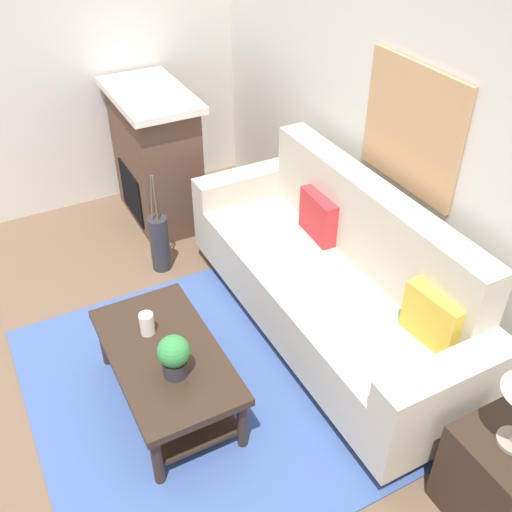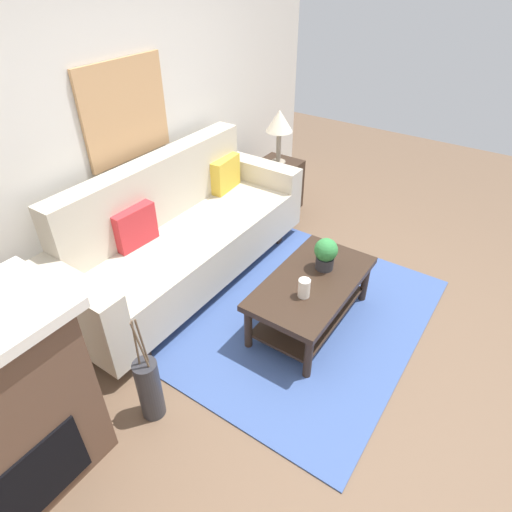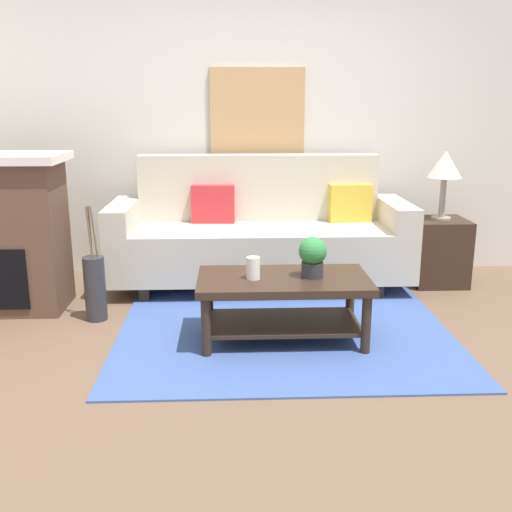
{
  "view_description": "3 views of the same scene",
  "coord_description": "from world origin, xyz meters",
  "px_view_note": "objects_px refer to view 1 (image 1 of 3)",
  "views": [
    {
      "loc": [
        2.36,
        -0.41,
        2.91
      ],
      "look_at": [
        -0.3,
        0.98,
        0.68
      ],
      "focal_mm": 41.63,
      "sensor_mm": 36.0,
      "label": 1
    },
    {
      "loc": [
        -2.36,
        -0.83,
        2.48
      ],
      "look_at": [
        -0.09,
        0.71,
        0.5
      ],
      "focal_mm": 30.4,
      "sensor_mm": 36.0,
      "label": 2
    },
    {
      "loc": [
        -0.35,
        -3.38,
        1.52
      ],
      "look_at": [
        -0.18,
        0.62,
        0.47
      ],
      "focal_mm": 41.59,
      "sensor_mm": 36.0,
      "label": 3
    }
  ],
  "objects_px": {
    "tabletop_vase": "(147,324)",
    "potted_plant_tabletop": "(174,355)",
    "couch": "(333,281)",
    "framed_painting": "(411,128)",
    "side_table": "(498,477)",
    "coffee_table": "(167,365)",
    "throw_pillow_crimson": "(319,216)",
    "throw_pillow_mustard": "(433,317)",
    "floor_vase": "(160,244)",
    "fireplace": "(156,157)"
  },
  "relations": [
    {
      "from": "throw_pillow_mustard",
      "to": "tabletop_vase",
      "type": "height_order",
      "value": "throw_pillow_mustard"
    },
    {
      "from": "throw_pillow_crimson",
      "to": "fireplace",
      "type": "bearing_deg",
      "value": -157.65
    },
    {
      "from": "coffee_table",
      "to": "side_table",
      "type": "bearing_deg",
      "value": 39.95
    },
    {
      "from": "coffee_table",
      "to": "tabletop_vase",
      "type": "relative_size",
      "value": 7.73
    },
    {
      "from": "tabletop_vase",
      "to": "side_table",
      "type": "bearing_deg",
      "value": 37.11
    },
    {
      "from": "side_table",
      "to": "couch",
      "type": "bearing_deg",
      "value": 179.26
    },
    {
      "from": "potted_plant_tabletop",
      "to": "throw_pillow_crimson",
      "type": "bearing_deg",
      "value": 116.36
    },
    {
      "from": "fireplace",
      "to": "floor_vase",
      "type": "height_order",
      "value": "fireplace"
    },
    {
      "from": "throw_pillow_crimson",
      "to": "floor_vase",
      "type": "height_order",
      "value": "throw_pillow_crimson"
    },
    {
      "from": "fireplace",
      "to": "floor_vase",
      "type": "xyz_separation_m",
      "value": [
        0.73,
        -0.27,
        -0.35
      ]
    },
    {
      "from": "throw_pillow_mustard",
      "to": "floor_vase",
      "type": "xyz_separation_m",
      "value": [
        -1.99,
        -0.91,
        -0.45
      ]
    },
    {
      "from": "couch",
      "to": "coffee_table",
      "type": "xyz_separation_m",
      "value": [
        0.09,
        -1.22,
        -0.12
      ]
    },
    {
      "from": "side_table",
      "to": "throw_pillow_mustard",
      "type": "bearing_deg",
      "value": 169.07
    },
    {
      "from": "coffee_table",
      "to": "fireplace",
      "type": "distance_m",
      "value": 2.17
    },
    {
      "from": "couch",
      "to": "framed_painting",
      "type": "xyz_separation_m",
      "value": [
        0.0,
        0.47,
        0.99
      ]
    },
    {
      "from": "throw_pillow_mustard",
      "to": "side_table",
      "type": "xyz_separation_m",
      "value": [
        0.75,
        -0.14,
        -0.4
      ]
    },
    {
      "from": "coffee_table",
      "to": "side_table",
      "type": "distance_m",
      "value": 1.87
    },
    {
      "from": "throw_pillow_mustard",
      "to": "coffee_table",
      "type": "height_order",
      "value": "throw_pillow_mustard"
    },
    {
      "from": "coffee_table",
      "to": "couch",
      "type": "bearing_deg",
      "value": 94.38
    },
    {
      "from": "coffee_table",
      "to": "side_table",
      "type": "height_order",
      "value": "side_table"
    },
    {
      "from": "potted_plant_tabletop",
      "to": "framed_painting",
      "type": "xyz_separation_m",
      "value": [
        -0.28,
        1.69,
        0.85
      ]
    },
    {
      "from": "potted_plant_tabletop",
      "to": "tabletop_vase",
      "type": "bearing_deg",
      "value": -175.71
    },
    {
      "from": "framed_painting",
      "to": "tabletop_vase",
      "type": "bearing_deg",
      "value": -93.39
    },
    {
      "from": "side_table",
      "to": "framed_painting",
      "type": "xyz_separation_m",
      "value": [
        -1.52,
        0.48,
        1.14
      ]
    },
    {
      "from": "couch",
      "to": "throw_pillow_mustard",
      "type": "height_order",
      "value": "couch"
    },
    {
      "from": "throw_pillow_mustard",
      "to": "fireplace",
      "type": "xyz_separation_m",
      "value": [
        -2.72,
        -0.64,
        -0.09
      ]
    },
    {
      "from": "throw_pillow_crimson",
      "to": "throw_pillow_mustard",
      "type": "bearing_deg",
      "value": 0.0
    },
    {
      "from": "tabletop_vase",
      "to": "potted_plant_tabletop",
      "type": "distance_m",
      "value": 0.39
    },
    {
      "from": "coffee_table",
      "to": "tabletop_vase",
      "type": "distance_m",
      "value": 0.27
    },
    {
      "from": "tabletop_vase",
      "to": "potted_plant_tabletop",
      "type": "xyz_separation_m",
      "value": [
        0.38,
        0.03,
        0.07
      ]
    },
    {
      "from": "side_table",
      "to": "throw_pillow_crimson",
      "type": "bearing_deg",
      "value": 175.69
    },
    {
      "from": "floor_vase",
      "to": "framed_painting",
      "type": "relative_size",
      "value": 0.56
    },
    {
      "from": "throw_pillow_mustard",
      "to": "framed_painting",
      "type": "relative_size",
      "value": 0.44
    },
    {
      "from": "fireplace",
      "to": "floor_vase",
      "type": "distance_m",
      "value": 0.86
    },
    {
      "from": "couch",
      "to": "side_table",
      "type": "xyz_separation_m",
      "value": [
        1.52,
        -0.02,
        -0.15
      ]
    },
    {
      "from": "couch",
      "to": "coffee_table",
      "type": "height_order",
      "value": "couch"
    },
    {
      "from": "throw_pillow_mustard",
      "to": "fireplace",
      "type": "distance_m",
      "value": 2.8
    },
    {
      "from": "couch",
      "to": "throw_pillow_crimson",
      "type": "distance_m",
      "value": 0.48
    },
    {
      "from": "coffee_table",
      "to": "throw_pillow_mustard",
      "type": "bearing_deg",
      "value": 62.98
    },
    {
      "from": "potted_plant_tabletop",
      "to": "floor_vase",
      "type": "relative_size",
      "value": 0.56
    },
    {
      "from": "throw_pillow_crimson",
      "to": "coffee_table",
      "type": "relative_size",
      "value": 0.33
    },
    {
      "from": "throw_pillow_mustard",
      "to": "framed_painting",
      "type": "xyz_separation_m",
      "value": [
        -0.78,
        0.34,
        0.74
      ]
    },
    {
      "from": "throw_pillow_crimson",
      "to": "side_table",
      "type": "xyz_separation_m",
      "value": [
        1.91,
        -0.14,
        -0.4
      ]
    },
    {
      "from": "tabletop_vase",
      "to": "framed_painting",
      "type": "distance_m",
      "value": 1.95
    },
    {
      "from": "throw_pillow_crimson",
      "to": "side_table",
      "type": "relative_size",
      "value": 0.64
    },
    {
      "from": "couch",
      "to": "fireplace",
      "type": "height_order",
      "value": "fireplace"
    },
    {
      "from": "couch",
      "to": "side_table",
      "type": "bearing_deg",
      "value": -0.74
    },
    {
      "from": "couch",
      "to": "coffee_table",
      "type": "relative_size",
      "value": 2.22
    },
    {
      "from": "tabletop_vase",
      "to": "side_table",
      "type": "xyz_separation_m",
      "value": [
        1.62,
        1.23,
        -0.22
      ]
    },
    {
      "from": "fireplace",
      "to": "coffee_table",
      "type": "bearing_deg",
      "value": -19.05
    }
  ]
}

